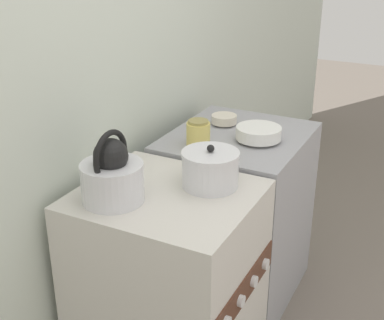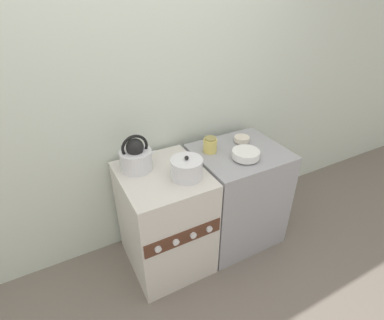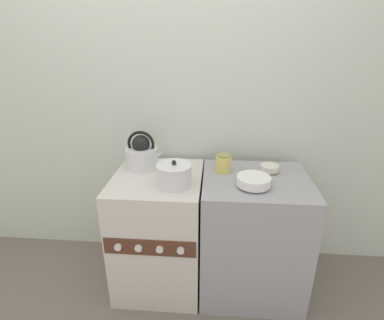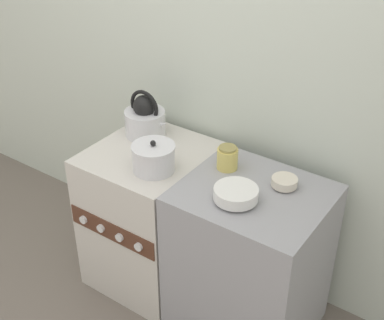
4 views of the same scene
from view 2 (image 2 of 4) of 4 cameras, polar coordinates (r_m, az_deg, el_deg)
name	(u,v)px [view 2 (image 2 of 4)]	position (r m, az deg, el deg)	size (l,w,h in m)	color
ground_plane	(185,287)	(2.42, -1.39, -23.03)	(12.00, 12.00, 0.00)	#70665B
wall_back	(137,97)	(2.18, -10.35, 11.72)	(7.00, 0.06, 2.50)	silver
stove	(165,219)	(2.30, -5.14, -11.20)	(0.57, 0.65, 0.83)	beige
counter	(236,195)	(2.53, 8.44, -6.66)	(0.67, 0.59, 0.85)	#99999E
kettle	(136,157)	(2.07, -10.57, 0.64)	(0.27, 0.22, 0.26)	silver
cooking_pot	(187,168)	(1.96, -1.01, -1.60)	(0.21, 0.21, 0.16)	silver
enamel_bowl	(246,154)	(2.18, 10.21, 1.09)	(0.20, 0.20, 0.07)	white
small_ceramic_bowl	(242,139)	(2.41, 9.47, 3.95)	(0.12, 0.12, 0.05)	beige
storage_jar	(210,145)	(2.23, 3.47, 2.88)	(0.10, 0.10, 0.12)	#E0CC66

